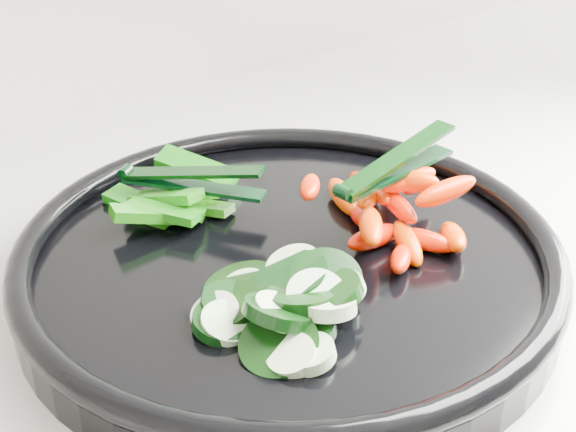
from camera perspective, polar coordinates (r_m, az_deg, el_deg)
veggie_tray at (r=0.55m, az=0.00°, el=-3.11°), size 0.45×0.45×0.04m
cucumber_pile at (r=0.49m, az=-0.54°, el=-6.32°), size 0.11×0.13×0.04m
carrot_pile at (r=0.57m, az=7.40°, el=0.73°), size 0.13×0.14×0.06m
pepper_pile at (r=0.61m, az=-8.01°, el=1.17°), size 0.12×0.11×0.04m
tong_carrot at (r=0.56m, az=7.51°, el=3.52°), size 0.11×0.03×0.02m
tong_pepper at (r=0.60m, az=-7.13°, el=2.63°), size 0.08×0.10×0.02m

